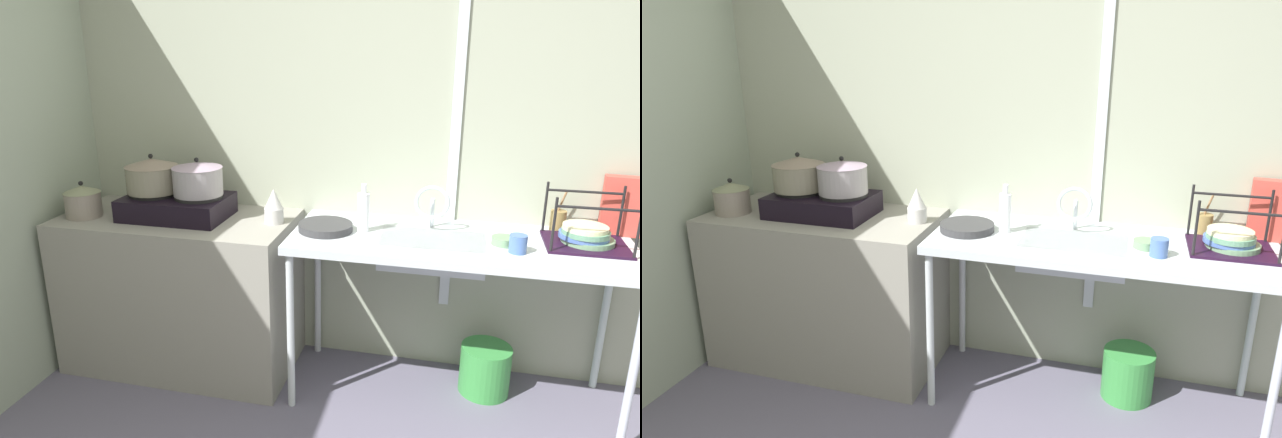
% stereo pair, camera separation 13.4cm
% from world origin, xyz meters
% --- Properties ---
extents(wall_back, '(4.55, 0.10, 2.43)m').
position_xyz_m(wall_back, '(0.00, 1.95, 1.22)').
color(wall_back, '#9DA38E').
rests_on(wall_back, ground).
extents(wall_metal_strip, '(0.05, 0.01, 1.95)m').
position_xyz_m(wall_metal_strip, '(0.15, 1.89, 1.34)').
color(wall_metal_strip, silver).
extents(counter_concrete, '(1.21, 0.61, 0.84)m').
position_xyz_m(counter_concrete, '(-1.23, 1.60, 0.42)').
color(counter_concrete, gray).
rests_on(counter_concrete, ground).
extents(counter_sink, '(1.56, 0.61, 0.84)m').
position_xyz_m(counter_sink, '(0.20, 1.60, 0.78)').
color(counter_sink, silver).
rests_on(counter_sink, ground).
extents(stove, '(0.53, 0.35, 0.13)m').
position_xyz_m(stove, '(-1.22, 1.60, 0.90)').
color(stove, black).
rests_on(stove, counter_concrete).
extents(pot_on_left_burner, '(0.27, 0.27, 0.20)m').
position_xyz_m(pot_on_left_burner, '(-1.35, 1.60, 1.06)').
color(pot_on_left_burner, gray).
rests_on(pot_on_left_burner, stove).
extents(pot_on_right_burner, '(0.25, 0.25, 0.19)m').
position_xyz_m(pot_on_right_burner, '(-1.10, 1.60, 1.06)').
color(pot_on_right_burner, '#999297').
rests_on(pot_on_right_burner, stove).
extents(pot_beside_stove, '(0.19, 0.19, 0.19)m').
position_xyz_m(pot_beside_stove, '(-1.70, 1.49, 0.92)').
color(pot_beside_stove, gray).
rests_on(pot_beside_stove, counter_concrete).
extents(percolator, '(0.10, 0.10, 0.18)m').
position_xyz_m(percolator, '(-0.70, 1.62, 0.93)').
color(percolator, beige).
rests_on(percolator, counter_concrete).
extents(sink_basin, '(0.48, 0.30, 0.12)m').
position_xyz_m(sink_basin, '(0.09, 1.57, 0.78)').
color(sink_basin, silver).
rests_on(sink_basin, counter_sink).
extents(faucet, '(0.17, 0.09, 0.23)m').
position_xyz_m(faucet, '(0.07, 1.68, 0.98)').
color(faucet, silver).
rests_on(faucet, counter_sink).
extents(frying_pan, '(0.26, 0.26, 0.04)m').
position_xyz_m(frying_pan, '(-0.42, 1.57, 0.86)').
color(frying_pan, '#323134').
rests_on(frying_pan, counter_sink).
extents(dish_rack, '(0.35, 0.30, 0.25)m').
position_xyz_m(dish_rack, '(0.75, 1.65, 0.89)').
color(dish_rack, black).
rests_on(dish_rack, counter_sink).
extents(cup_by_rack, '(0.07, 0.07, 0.08)m').
position_xyz_m(cup_by_rack, '(0.45, 1.48, 0.88)').
color(cup_by_rack, '#4465A9').
rests_on(cup_by_rack, counter_sink).
extents(small_bowl_on_drainboard, '(0.11, 0.11, 0.04)m').
position_xyz_m(small_bowl_on_drainboard, '(0.40, 1.57, 0.86)').
color(small_bowl_on_drainboard, '#6A9067').
rests_on(small_bowl_on_drainboard, counter_sink).
extents(bottle_by_sink, '(0.06, 0.06, 0.23)m').
position_xyz_m(bottle_by_sink, '(-0.25, 1.60, 0.94)').
color(bottle_by_sink, white).
rests_on(bottle_by_sink, counter_sink).
extents(cereal_box, '(0.19, 0.09, 0.28)m').
position_xyz_m(cereal_box, '(0.94, 1.85, 0.98)').
color(cereal_box, '#C74439').
rests_on(cereal_box, counter_sink).
extents(utensil_jar, '(0.07, 0.07, 0.20)m').
position_xyz_m(utensil_jar, '(0.66, 1.84, 0.89)').
color(utensil_jar, olive).
rests_on(utensil_jar, counter_sink).
extents(bucket_on_floor, '(0.25, 0.25, 0.25)m').
position_xyz_m(bucket_on_floor, '(0.38, 1.68, 0.13)').
color(bucket_on_floor, green).
rests_on(bucket_on_floor, ground).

